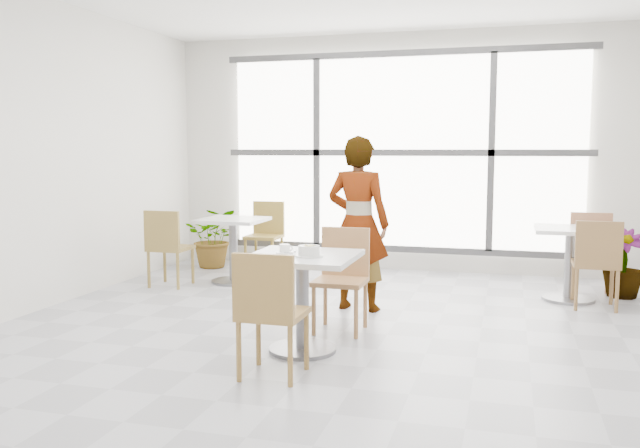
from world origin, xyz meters
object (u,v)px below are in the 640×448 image
(plant_left, at_px, (214,238))
(bg_chair_right_far, at_px, (591,248))
(bg_table_left, at_px, (233,241))
(bg_chair_right_near, at_px, (597,258))
(oatmeal_bowl, at_px, (309,251))
(person, at_px, (358,224))
(bg_chair_left_far, at_px, (266,231))
(plant_right, at_px, (623,263))
(chair_far, at_px, (343,272))
(coffee_cup, at_px, (285,249))
(chair_near, at_px, (269,306))
(bg_chair_left_near, at_px, (167,243))
(main_table, at_px, (302,284))
(bg_table_right, at_px, (570,253))

(plant_left, bearing_deg, bg_chair_right_far, -5.57)
(bg_table_left, bearing_deg, bg_chair_right_near, -3.95)
(oatmeal_bowl, distance_m, person, 1.51)
(bg_chair_left_far, xyz_separation_m, plant_right, (4.17, -0.54, -0.14))
(oatmeal_bowl, relative_size, person, 0.13)
(chair_far, xyz_separation_m, plant_left, (-2.35, 2.48, -0.11))
(coffee_cup, distance_m, bg_chair_left_far, 3.50)
(chair_near, distance_m, bg_chair_left_near, 3.32)
(person, height_order, bg_chair_left_near, person)
(coffee_cup, bearing_deg, bg_chair_left_far, 112.94)
(chair_near, relative_size, bg_table_left, 1.16)
(oatmeal_bowl, height_order, bg_chair_right_far, bg_chair_right_far)
(main_table, bearing_deg, bg_chair_left_near, 139.30)
(chair_near, relative_size, oatmeal_bowl, 4.14)
(bg_chair_left_far, xyz_separation_m, plant_left, (-0.70, -0.07, -0.11))
(coffee_cup, bearing_deg, bg_chair_left_near, 137.80)
(bg_table_left, height_order, plant_right, bg_table_left)
(oatmeal_bowl, bearing_deg, plant_right, 47.12)
(coffee_cup, relative_size, person, 0.10)
(main_table, relative_size, chair_far, 0.92)
(chair_far, bearing_deg, plant_left, 133.46)
(bg_table_right, xyz_separation_m, bg_chair_left_far, (-3.62, 0.85, 0.01))
(bg_table_left, bearing_deg, bg_chair_right_far, 6.16)
(person, relative_size, plant_right, 2.33)
(bg_chair_left_far, bearing_deg, person, -48.26)
(main_table, height_order, chair_far, chair_far)
(bg_chair_left_near, distance_m, bg_chair_right_near, 4.50)
(bg_chair_right_near, bearing_deg, bg_table_right, -58.94)
(coffee_cup, height_order, bg_table_left, coffee_cup)
(bg_chair_left_far, distance_m, plant_right, 4.21)
(chair_near, height_order, bg_chair_left_near, same)
(bg_chair_left_near, relative_size, plant_left, 1.11)
(oatmeal_bowl, distance_m, bg_chair_left_near, 2.99)
(oatmeal_bowl, bearing_deg, chair_near, -99.69)
(bg_chair_left_near, bearing_deg, bg_table_right, -172.91)
(bg_chair_left_near, bearing_deg, bg_chair_left_far, -115.74)
(bg_table_left, height_order, bg_table_right, same)
(chair_near, distance_m, bg_table_left, 3.35)
(chair_far, xyz_separation_m, plant_right, (2.52, 2.01, -0.14))
(oatmeal_bowl, bearing_deg, main_table, 135.10)
(chair_far, xyz_separation_m, bg_chair_left_near, (-2.32, 1.17, 0.00))
(person, bearing_deg, main_table, 92.32)
(main_table, distance_m, bg_chair_right_near, 3.09)
(coffee_cup, bearing_deg, oatmeal_bowl, -25.92)
(bg_chair_left_near, xyz_separation_m, bg_chair_left_far, (0.66, 1.38, 0.00))
(coffee_cup, distance_m, plant_left, 3.78)
(bg_table_left, bearing_deg, main_table, -55.96)
(chair_near, bearing_deg, oatmeal_bowl, -99.69)
(main_table, height_order, bg_chair_left_near, bg_chair_left_near)
(bg_chair_right_near, bearing_deg, bg_chair_right_far, -92.25)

